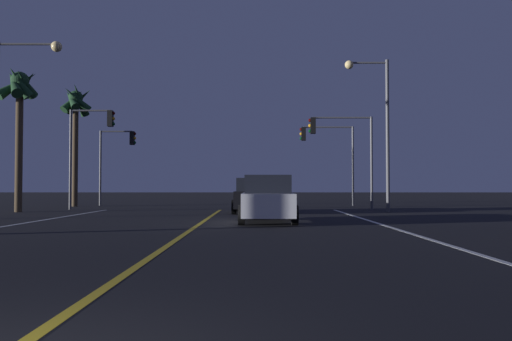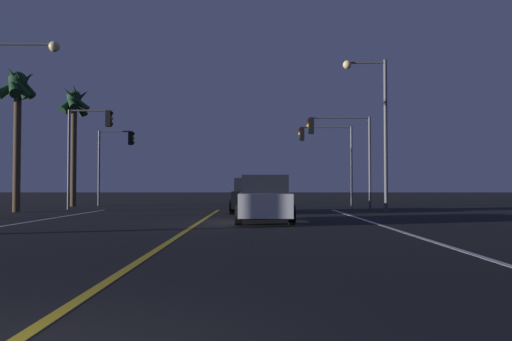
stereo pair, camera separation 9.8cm
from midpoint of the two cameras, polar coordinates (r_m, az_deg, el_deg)
lane_edge_right at (r=13.41m, az=18.54°, el=-7.27°), size 0.16×30.87×0.01m
lane_center_divider at (r=12.88m, az=-9.12°, el=-7.58°), size 0.16×30.87×0.01m
car_lead_same_lane at (r=18.61m, az=1.02°, el=-3.26°), size 2.02×4.30×1.70m
car_ahead_far at (r=25.33m, az=-0.50°, el=-2.85°), size 2.02×4.30×1.70m
traffic_light_near_right at (r=29.08m, az=9.17°, el=3.38°), size 3.60×0.36×5.19m
traffic_light_near_left at (r=30.18m, az=-18.02°, el=3.67°), size 2.54×0.36×5.59m
traffic_light_far_right at (r=34.51m, az=7.70°, el=2.69°), size 3.61×0.36×5.29m
traffic_light_far_left at (r=35.40m, az=-15.27°, el=2.20°), size 2.44×0.36×5.00m
street_lamp_right_near at (r=13.95m, az=25.96°, el=13.41°), size 2.50×0.44×7.68m
street_lamp_left_mid at (r=23.16m, az=-25.54°, el=6.83°), size 2.71×0.44×7.23m
street_lamp_right_far at (r=26.58m, az=13.12°, el=6.07°), size 2.22×0.44×7.67m
palm_tree_left_mid at (r=28.94m, az=-24.96°, el=7.63°), size 2.12×2.35×7.43m
palm_tree_left_far at (r=35.29m, az=-19.54°, el=6.42°), size 2.14×2.08×7.94m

